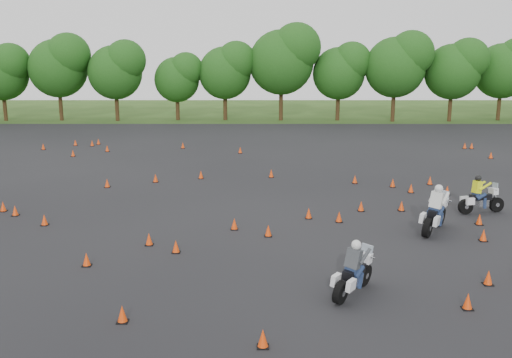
{
  "coord_description": "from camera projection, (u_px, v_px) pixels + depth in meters",
  "views": [
    {
      "loc": [
        0.03,
        -22.88,
        7.02
      ],
      "look_at": [
        0.0,
        4.0,
        1.2
      ],
      "focal_mm": 40.0,
      "sensor_mm": 36.0,
      "label": 1
    }
  ],
  "objects": [
    {
      "name": "treeline",
      "position": [
        272.0,
        80.0,
        57.74
      ],
      "size": [
        86.45,
        32.27,
        11.01
      ],
      "color": "#1C4914",
      "rests_on": "ground"
    },
    {
      "name": "rider_yellow",
      "position": [
        482.0,
        194.0,
        25.8
      ],
      "size": [
        2.36,
        1.19,
        1.74
      ],
      "primitive_type": null,
      "rotation": [
        0.0,
        0.0,
        0.23
      ],
      "color": "#D5DF13",
      "rests_on": "ground"
    },
    {
      "name": "rider_white",
      "position": [
        434.0,
        207.0,
        23.06
      ],
      "size": [
        2.08,
        2.64,
        2.02
      ],
      "primitive_type": null,
      "rotation": [
        0.0,
        0.0,
        1.01
      ],
      "color": "silver",
      "rests_on": "ground"
    },
    {
      "name": "traffic_cones",
      "position": [
        251.0,
        190.0,
        29.38
      ],
      "size": [
        36.63,
        33.01,
        0.45
      ],
      "color": "#E73E09",
      "rests_on": "asphalt_pad"
    },
    {
      "name": "ground",
      "position": [
        256.0,
        227.0,
        23.85
      ],
      "size": [
        140.0,
        140.0,
        0.0
      ],
      "primitive_type": "plane",
      "color": "#2D5119",
      "rests_on": "ground"
    },
    {
      "name": "rider_grey",
      "position": [
        352.0,
        266.0,
        16.96
      ],
      "size": [
        1.91,
        2.32,
        1.79
      ],
      "primitive_type": null,
      "rotation": [
        0.0,
        0.0,
        0.97
      ],
      "color": "#3A3D41",
      "rests_on": "ground"
    },
    {
      "name": "asphalt_pad",
      "position": [
        256.0,
        193.0,
        29.71
      ],
      "size": [
        62.0,
        62.0,
        0.0
      ],
      "primitive_type": "plane",
      "color": "black",
      "rests_on": "ground"
    }
  ]
}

